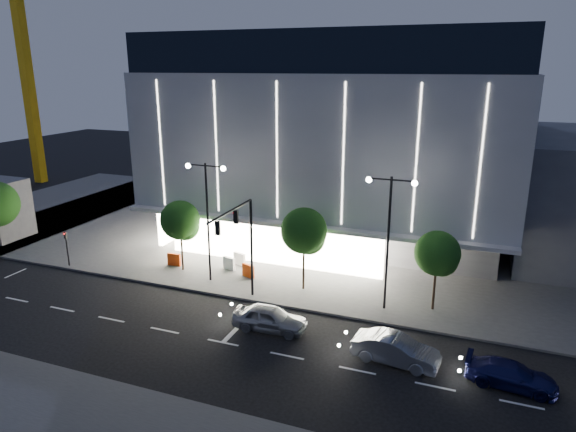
# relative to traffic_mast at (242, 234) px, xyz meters

# --- Properties ---
(ground) EXTENTS (160.00, 160.00, 0.00)m
(ground) POSITION_rel_traffic_mast_xyz_m (-1.00, -3.34, -5.03)
(ground) COLOR black
(ground) RESTS_ON ground
(sidewalk_museum) EXTENTS (70.00, 40.00, 0.15)m
(sidewalk_museum) POSITION_rel_traffic_mast_xyz_m (4.00, 20.66, -4.95)
(sidewalk_museum) COLOR #474747
(sidewalk_museum) RESTS_ON ground
(museum) EXTENTS (30.00, 25.80, 18.00)m
(museum) POSITION_rel_traffic_mast_xyz_m (1.98, 18.97, 4.25)
(museum) COLOR #4C4C51
(museum) RESTS_ON ground
(traffic_mast) EXTENTS (0.33, 5.89, 7.07)m
(traffic_mast) POSITION_rel_traffic_mast_xyz_m (0.00, 0.00, 0.00)
(traffic_mast) COLOR black
(traffic_mast) RESTS_ON ground
(street_lamp_west) EXTENTS (3.16, 0.36, 9.00)m
(street_lamp_west) POSITION_rel_traffic_mast_xyz_m (-4.00, 2.66, 0.93)
(street_lamp_west) COLOR black
(street_lamp_west) RESTS_ON ground
(street_lamp_east) EXTENTS (3.16, 0.36, 9.00)m
(street_lamp_east) POSITION_rel_traffic_mast_xyz_m (9.00, 2.66, 0.93)
(street_lamp_east) COLOR black
(street_lamp_east) RESTS_ON ground
(ped_signal_far) EXTENTS (0.22, 0.24, 3.00)m
(ped_signal_far) POSITION_rel_traffic_mast_xyz_m (-16.00, 1.16, -3.14)
(ped_signal_far) COLOR black
(ped_signal_far) RESTS_ON ground
(tower_crane) EXTENTS (32.00, 2.00, 28.50)m
(tower_crane) POSITION_rel_traffic_mast_xyz_m (-41.92, 24.66, 15.48)
(tower_crane) COLOR gold
(tower_crane) RESTS_ON ground
(tree_left) EXTENTS (3.02, 3.02, 5.72)m
(tree_left) POSITION_rel_traffic_mast_xyz_m (-6.97, 3.68, -0.99)
(tree_left) COLOR black
(tree_left) RESTS_ON ground
(tree_mid) EXTENTS (3.25, 3.25, 6.15)m
(tree_mid) POSITION_rel_traffic_mast_xyz_m (3.03, 3.68, -0.69)
(tree_mid) COLOR black
(tree_mid) RESTS_ON ground
(tree_right) EXTENTS (2.91, 2.91, 5.51)m
(tree_right) POSITION_rel_traffic_mast_xyz_m (12.03, 3.68, -1.14)
(tree_right) COLOR black
(tree_right) RESTS_ON ground
(car_lead) EXTENTS (4.65, 2.05, 1.56)m
(car_lead) POSITION_rel_traffic_mast_xyz_m (2.97, -2.46, -4.25)
(car_lead) COLOR #979B9E
(car_lead) RESTS_ON ground
(car_second) EXTENTS (4.84, 2.15, 1.54)m
(car_second) POSITION_rel_traffic_mast_xyz_m (10.73, -3.34, -4.26)
(car_second) COLOR #9EA1A5
(car_second) RESTS_ON ground
(car_third) EXTENTS (4.54, 2.16, 1.28)m
(car_third) POSITION_rel_traffic_mast_xyz_m (16.51, -3.43, -4.39)
(car_third) COLOR #14164E
(car_third) RESTS_ON ground
(barrier_a) EXTENTS (1.11, 0.31, 1.00)m
(barrier_a) POSITION_rel_traffic_mast_xyz_m (-8.13, 4.18, -4.38)
(barrier_a) COLOR #EA400D
(barrier_a) RESTS_ON sidewalk_museum
(barrier_b) EXTENTS (1.13, 0.56, 1.00)m
(barrier_b) POSITION_rel_traffic_mast_xyz_m (-3.63, 5.00, -4.38)
(barrier_b) COLOR white
(barrier_b) RESTS_ON sidewalk_museum
(barrier_c) EXTENTS (1.11, 0.64, 1.00)m
(barrier_c) POSITION_rel_traffic_mast_xyz_m (-1.59, 4.16, -4.38)
(barrier_c) COLOR #FF4C0E
(barrier_c) RESTS_ON sidewalk_museum
(barrier_d) EXTENTS (1.12, 0.57, 1.00)m
(barrier_d) POSITION_rel_traffic_mast_xyz_m (-3.32, 6.19, -4.38)
(barrier_d) COLOR white
(barrier_d) RESTS_ON sidewalk_museum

